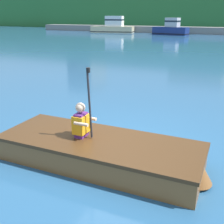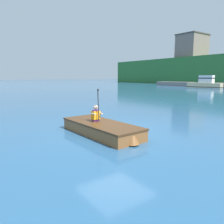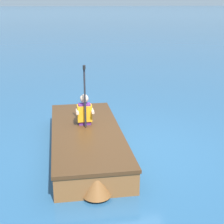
{
  "view_description": "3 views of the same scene",
  "coord_description": "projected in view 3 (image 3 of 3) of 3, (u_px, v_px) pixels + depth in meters",
  "views": [
    {
      "loc": [
        2.13,
        -4.51,
        2.48
      ],
      "look_at": [
        -0.03,
        -0.15,
        0.79
      ],
      "focal_mm": 45.0,
      "sensor_mm": 36.0,
      "label": 1
    },
    {
      "loc": [
        6.61,
        -4.97,
        2.13
      ],
      "look_at": [
        -0.03,
        -0.15,
        0.79
      ],
      "focal_mm": 35.0,
      "sensor_mm": 36.0,
      "label": 2
    },
    {
      "loc": [
        6.18,
        -0.9,
        2.86
      ],
      "look_at": [
        -0.03,
        -0.15,
        0.79
      ],
      "focal_mm": 55.0,
      "sensor_mm": 36.0,
      "label": 3
    }
  ],
  "objects": [
    {
      "name": "ground_plane",
      "position": [
        120.0,
        150.0,
        6.82
      ],
      "size": [
        300.0,
        300.0,
        0.0
      ],
      "primitive_type": "plane",
      "color": "#28567F"
    },
    {
      "name": "rowboat_foreground",
      "position": [
        87.0,
        140.0,
        6.65
      ],
      "size": [
        3.71,
        1.47,
        0.44
      ],
      "color": "brown",
      "rests_on": "ground"
    },
    {
      "name": "person_paddler",
      "position": [
        85.0,
        111.0,
        6.87
      ],
      "size": [
        0.34,
        0.37,
        1.24
      ],
      "color": "#592672",
      "rests_on": "rowboat_foreground"
    }
  ]
}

